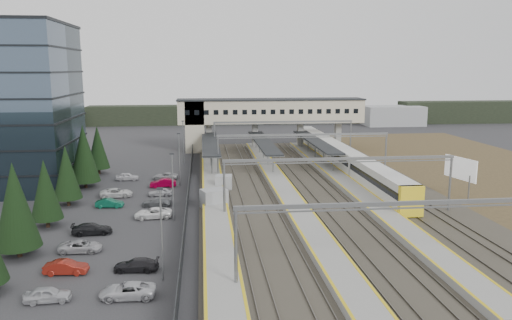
{
  "coord_description": "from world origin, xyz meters",
  "views": [
    {
      "loc": [
        -4.46,
        -65.28,
        17.72
      ],
      "look_at": [
        3.57,
        8.49,
        4.0
      ],
      "focal_mm": 35.0,
      "sensor_mm": 36.0,
      "label": 1
    }
  ],
  "objects": [
    {
      "name": "canopies",
      "position": [
        7.0,
        27.0,
        3.92
      ],
      "size": [
        23.1,
        30.0,
        3.28
      ],
      "color": "black",
      "rests_on": "ground"
    },
    {
      "name": "treeline_far",
      "position": [
        23.81,
        92.28,
        2.95
      ],
      "size": [
        170.0,
        19.0,
        7.0
      ],
      "color": "black",
      "rests_on": "ground"
    },
    {
      "name": "conifer_row",
      "position": [
        -22.0,
        -3.86,
        4.84
      ],
      "size": [
        4.42,
        49.82,
        9.5
      ],
      "color": "black",
      "rests_on": "ground"
    },
    {
      "name": "ground",
      "position": [
        0.0,
        0.0,
        0.0
      ],
      "size": [
        220.0,
        220.0,
        0.0
      ],
      "primitive_type": "plane",
      "color": "#2B2B2D",
      "rests_on": "ground"
    },
    {
      "name": "rail_corridor",
      "position": [
        9.34,
        5.0,
        0.29
      ],
      "size": [
        34.0,
        90.0,
        0.92
      ],
      "color": "#323028",
      "rests_on": "ground"
    },
    {
      "name": "fence",
      "position": [
        -6.5,
        5.0,
        1.0
      ],
      "size": [
        0.08,
        90.0,
        2.0
      ],
      "color": "#26282B",
      "rests_on": "ground"
    },
    {
      "name": "relay_cabin_far",
      "position": [
        -1.46,
        6.35,
        1.11
      ],
      "size": [
        2.58,
        2.22,
        2.21
      ],
      "color": "#949699",
      "rests_on": "ground"
    },
    {
      "name": "lampposts",
      "position": [
        -8.0,
        1.25,
        4.34
      ],
      "size": [
        0.5,
        53.25,
        8.07
      ],
      "color": "slate",
      "rests_on": "ground"
    },
    {
      "name": "footbridge",
      "position": [
        7.7,
        42.0,
        7.93
      ],
      "size": [
        40.4,
        6.4,
        11.2
      ],
      "color": "#C1BB9A",
      "rests_on": "ground"
    },
    {
      "name": "car_park",
      "position": [
        -13.38,
        -7.2,
        0.6
      ],
      "size": [
        10.61,
        44.59,
        1.29
      ],
      "color": "#ADAEB3",
      "rests_on": "ground"
    },
    {
      "name": "relay_cabin_near",
      "position": [
        -3.13,
        -3.72,
        1.29
      ],
      "size": [
        3.69,
        3.2,
        2.58
      ],
      "color": "#949699",
      "rests_on": "ground"
    },
    {
      "name": "billboard",
      "position": [
        31.66,
        0.04,
        3.61
      ],
      "size": [
        1.57,
        6.11,
        5.35
      ],
      "color": "slate",
      "rests_on": "ground"
    },
    {
      "name": "train",
      "position": [
        20.0,
        19.94,
        2.12
      ],
      "size": [
        2.96,
        61.94,
        3.73
      ],
      "color": "silver",
      "rests_on": "ground"
    },
    {
      "name": "gantries",
      "position": [
        12.0,
        3.0,
        6.0
      ],
      "size": [
        28.4,
        62.28,
        7.17
      ],
      "color": "slate",
      "rests_on": "ground"
    }
  ]
}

